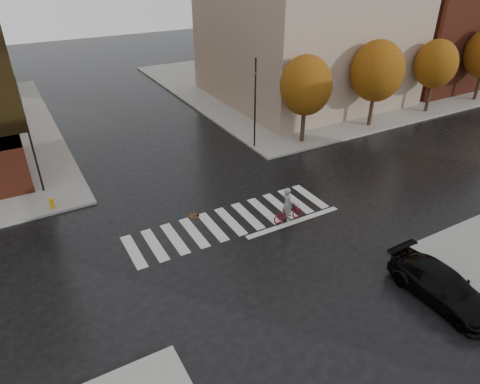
# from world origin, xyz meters

# --- Properties ---
(ground) EXTENTS (120.00, 120.00, 0.00)m
(ground) POSITION_xyz_m (0.00, 0.00, 0.00)
(ground) COLOR black
(ground) RESTS_ON ground
(sidewalk_ne) EXTENTS (30.00, 30.00, 0.15)m
(sidewalk_ne) POSITION_xyz_m (21.00, 21.00, 0.07)
(sidewalk_ne) COLOR gray
(sidewalk_ne) RESTS_ON ground
(crosswalk) EXTENTS (12.00, 3.00, 0.01)m
(crosswalk) POSITION_xyz_m (0.00, 0.50, 0.01)
(crosswalk) COLOR silver
(crosswalk) RESTS_ON ground
(building_ne_brick) EXTENTS (14.00, 14.00, 14.00)m
(building_ne_brick) POSITION_xyz_m (33.00, 16.00, 7.15)
(building_ne_brick) COLOR maroon
(building_ne_brick) RESTS_ON sidewalk_ne
(tree_ne_a) EXTENTS (3.80, 3.80, 6.50)m
(tree_ne_a) POSITION_xyz_m (10.00, 7.40, 4.46)
(tree_ne_a) COLOR #322016
(tree_ne_a) RESTS_ON sidewalk_ne
(tree_ne_b) EXTENTS (4.20, 4.20, 6.89)m
(tree_ne_b) POSITION_xyz_m (17.00, 7.40, 4.62)
(tree_ne_b) COLOR #322016
(tree_ne_b) RESTS_ON sidewalk_ne
(tree_ne_c) EXTENTS (3.60, 3.60, 6.31)m
(tree_ne_c) POSITION_xyz_m (24.00, 7.40, 4.37)
(tree_ne_c) COLOR #322016
(tree_ne_c) RESTS_ON sidewalk_ne
(sedan) EXTENTS (2.06, 4.90, 1.41)m
(sedan) POSITION_xyz_m (5.00, -9.19, 0.71)
(sedan) COLOR black
(sedan) RESTS_ON ground
(cyclist) EXTENTS (1.86, 0.73, 2.11)m
(cyclist) POSITION_xyz_m (2.77, -1.00, 0.72)
(cyclist) COLOR maroon
(cyclist) RESTS_ON ground
(traffic_light_nw) EXTENTS (0.18, 0.15, 7.03)m
(traffic_light_nw) POSITION_xyz_m (-8.52, 9.00, 4.12)
(traffic_light_nw) COLOR black
(traffic_light_nw) RESTS_ON sidewalk_nw
(traffic_light_ne) EXTENTS (0.17, 0.19, 6.50)m
(traffic_light_ne) POSITION_xyz_m (6.30, 8.37, 3.77)
(traffic_light_ne) COLOR black
(traffic_light_ne) RESTS_ON sidewalk_ne
(fire_hydrant) EXTENTS (0.25, 0.25, 0.70)m
(fire_hydrant) POSITION_xyz_m (-8.35, 6.50, 0.53)
(fire_hydrant) COLOR #CE9E0C
(fire_hydrant) RESTS_ON sidewalk_nw
(manhole) EXTENTS (0.71, 0.71, 0.01)m
(manhole) POSITION_xyz_m (-1.55, 2.00, 0.01)
(manhole) COLOR #4A341A
(manhole) RESTS_ON ground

